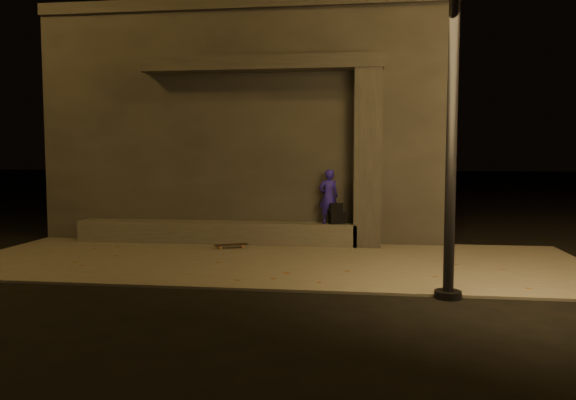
# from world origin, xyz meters

# --- Properties ---
(ground) EXTENTS (120.00, 120.00, 0.00)m
(ground) POSITION_xyz_m (0.00, 0.00, 0.00)
(ground) COLOR black
(ground) RESTS_ON ground
(sidewalk) EXTENTS (11.00, 4.40, 0.04)m
(sidewalk) POSITION_xyz_m (0.00, 2.00, 0.02)
(sidewalk) COLOR #635E57
(sidewalk) RESTS_ON ground
(building) EXTENTS (9.00, 5.10, 5.22)m
(building) POSITION_xyz_m (-1.00, 6.49, 2.61)
(building) COLOR #33312E
(building) RESTS_ON ground
(ledge) EXTENTS (6.00, 0.55, 0.45)m
(ledge) POSITION_xyz_m (-1.50, 3.75, 0.27)
(ledge) COLOR #4D4A45
(ledge) RESTS_ON sidewalk
(column) EXTENTS (0.55, 0.55, 3.60)m
(column) POSITION_xyz_m (1.70, 3.75, 1.84)
(column) COLOR #33312E
(column) RESTS_ON sidewalk
(canopy) EXTENTS (5.00, 0.70, 0.28)m
(canopy) POSITION_xyz_m (-0.50, 3.80, 3.78)
(canopy) COLOR #33312E
(canopy) RESTS_ON column
(skateboarder) EXTENTS (0.48, 0.39, 1.13)m
(skateboarder) POSITION_xyz_m (0.91, 3.75, 1.05)
(skateboarder) COLOR #251AAA
(skateboarder) RESTS_ON ledge
(backpack) EXTENTS (0.36, 0.31, 0.44)m
(backpack) POSITION_xyz_m (1.08, 3.75, 0.64)
(backpack) COLOR black
(backpack) RESTS_ON ledge
(skateboard) EXTENTS (0.69, 0.46, 0.08)m
(skateboard) POSITION_xyz_m (-1.01, 3.10, 0.10)
(skateboard) COLOR black
(skateboard) RESTS_ON sidewalk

